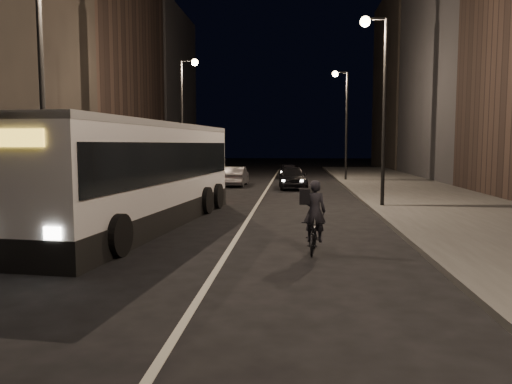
% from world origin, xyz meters
% --- Properties ---
extents(ground, '(180.00, 180.00, 0.00)m').
position_xyz_m(ground, '(0.00, 0.00, 0.00)').
color(ground, black).
rests_on(ground, ground).
extents(sidewalk_right, '(7.00, 70.00, 0.16)m').
position_xyz_m(sidewalk_right, '(8.50, 14.00, 0.08)').
color(sidewalk_right, '#363633').
rests_on(sidewalk_right, ground).
extents(sidewalk_left, '(7.00, 70.00, 0.16)m').
position_xyz_m(sidewalk_left, '(-8.50, 14.00, 0.08)').
color(sidewalk_left, '#363633').
rests_on(sidewalk_left, ground).
extents(building_row_right, '(8.00, 61.00, 21.00)m').
position_xyz_m(building_row_right, '(16.00, 27.50, 10.50)').
color(building_row_right, black).
rests_on(building_row_right, ground).
extents(building_row_left, '(8.00, 61.00, 22.00)m').
position_xyz_m(building_row_left, '(-16.00, 28.50, 11.00)').
color(building_row_left, black).
rests_on(building_row_left, ground).
extents(streetlight_right_mid, '(1.20, 0.44, 8.12)m').
position_xyz_m(streetlight_right_mid, '(5.33, 12.00, 5.36)').
color(streetlight_right_mid, black).
rests_on(streetlight_right_mid, sidewalk_right).
extents(streetlight_right_far, '(1.20, 0.44, 8.12)m').
position_xyz_m(streetlight_right_far, '(5.33, 28.00, 5.36)').
color(streetlight_right_far, black).
rests_on(streetlight_right_far, sidewalk_right).
extents(streetlight_left_near, '(1.20, 0.44, 8.12)m').
position_xyz_m(streetlight_left_near, '(-5.33, 4.00, 5.36)').
color(streetlight_left_near, black).
rests_on(streetlight_left_near, sidewalk_left).
extents(streetlight_left_far, '(1.20, 0.44, 8.12)m').
position_xyz_m(streetlight_left_far, '(-5.33, 22.00, 5.36)').
color(streetlight_left_far, black).
rests_on(streetlight_left_far, sidewalk_left).
extents(city_bus, '(4.18, 13.44, 3.57)m').
position_xyz_m(city_bus, '(-3.60, 6.67, 1.94)').
color(city_bus, silver).
rests_on(city_bus, ground).
extents(cyclist_on_bicycle, '(0.74, 1.72, 1.92)m').
position_xyz_m(cyclist_on_bicycle, '(2.26, 2.75, 0.64)').
color(cyclist_on_bicycle, black).
rests_on(cyclist_on_bicycle, ground).
extents(car_near, '(1.97, 4.40, 1.47)m').
position_xyz_m(car_near, '(1.62, 21.70, 0.73)').
color(car_near, black).
rests_on(car_near, ground).
extents(car_mid, '(1.43, 4.01, 1.31)m').
position_xyz_m(car_mid, '(-2.26, 23.45, 0.66)').
color(car_mid, '#3B3B3D').
rests_on(car_mid, ground).
extents(car_far, '(1.87, 3.99, 1.13)m').
position_xyz_m(car_far, '(1.28, 31.24, 0.56)').
color(car_far, black).
rests_on(car_far, ground).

